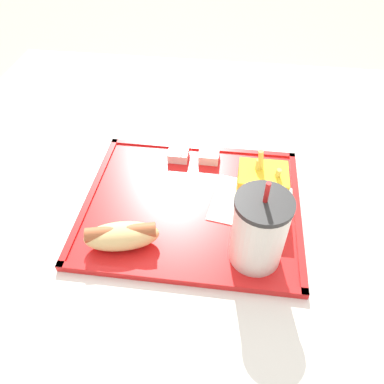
# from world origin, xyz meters

# --- Properties ---
(ground_plane) EXTENTS (8.00, 8.00, 0.00)m
(ground_plane) POSITION_xyz_m (0.00, 0.00, 0.00)
(ground_plane) COLOR #ADA393
(dining_table) EXTENTS (1.28, 1.18, 0.78)m
(dining_table) POSITION_xyz_m (0.00, 0.00, 0.39)
(dining_table) COLOR beige
(dining_table) RESTS_ON ground_plane
(food_tray) EXTENTS (0.40, 0.34, 0.01)m
(food_tray) POSITION_xyz_m (0.04, 0.01, 0.78)
(food_tray) COLOR red
(food_tray) RESTS_ON dining_table
(paper_napkin) EXTENTS (0.16, 0.14, 0.00)m
(paper_napkin) POSITION_xyz_m (-0.07, -0.00, 0.79)
(paper_napkin) COLOR white
(paper_napkin) RESTS_ON food_tray
(soda_cup) EXTENTS (0.09, 0.09, 0.17)m
(soda_cup) POSITION_xyz_m (-0.08, 0.12, 0.86)
(soda_cup) COLOR silver
(soda_cup) RESTS_ON food_tray
(hot_dog_far) EXTENTS (0.13, 0.08, 0.05)m
(hot_dog_far) POSITION_xyz_m (0.15, 0.12, 0.81)
(hot_dog_far) COLOR #DBB270
(hot_dog_far) RESTS_ON food_tray
(fries_carton) EXTENTS (0.09, 0.07, 0.12)m
(fries_carton) POSITION_xyz_m (-0.08, -0.01, 0.83)
(fries_carton) COLOR gold
(fries_carton) RESTS_ON food_tray
(sauce_cup_mayo) EXTENTS (0.04, 0.04, 0.02)m
(sauce_cup_mayo) POSITION_xyz_m (0.02, -0.12, 0.80)
(sauce_cup_mayo) COLOR silver
(sauce_cup_mayo) RESTS_ON food_tray
(sauce_cup_ketchup) EXTENTS (0.04, 0.04, 0.02)m
(sauce_cup_ketchup) POSITION_xyz_m (0.09, -0.12, 0.80)
(sauce_cup_ketchup) COLOR silver
(sauce_cup_ketchup) RESTS_ON food_tray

